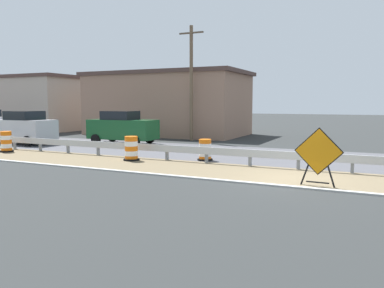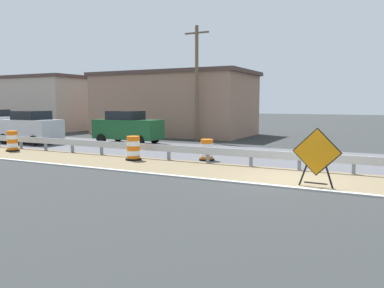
{
  "view_description": "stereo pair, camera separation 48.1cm",
  "coord_description": "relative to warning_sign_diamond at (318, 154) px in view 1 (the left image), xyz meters",
  "views": [
    {
      "loc": [
        -13.48,
        -2.39,
        2.67
      ],
      "look_at": [
        0.3,
        4.1,
        1.04
      ],
      "focal_mm": 36.2,
      "sensor_mm": 36.0,
      "label": 1
    },
    {
      "loc": [
        -13.27,
        -2.83,
        2.67
      ],
      "look_at": [
        0.3,
        4.1,
        1.04
      ],
      "focal_mm": 36.2,
      "sensor_mm": 36.0,
      "label": 2
    }
  ],
  "objects": [
    {
      "name": "ground_plane",
      "position": [
        0.72,
        0.84,
        -1.04
      ],
      "size": [
        160.0,
        160.0,
        0.0
      ],
      "primitive_type": "plane",
      "color": "#2B2D2D"
    },
    {
      "name": "median_dirt_strip",
      "position": [
        1.32,
        0.84,
        -1.03
      ],
      "size": [
        3.6,
        120.0,
        0.01
      ],
      "primitive_type": "cube",
      "color": "#706047",
      "rests_on": "ground"
    },
    {
      "name": "far_lane_asphalt",
      "position": [
        6.42,
        0.84,
        -1.04
      ],
      "size": [
        6.6,
        120.0,
        0.0
      ],
      "primitive_type": "cube",
      "color": "#4C4C51",
      "rests_on": "ground"
    },
    {
      "name": "curb_near_edge",
      "position": [
        -0.58,
        0.84,
        -1.03
      ],
      "size": [
        0.2,
        120.0,
        0.11
      ],
      "primitive_type": "cube",
      "color": "#ADADA8",
      "rests_on": "ground"
    },
    {
      "name": "guardrail_median",
      "position": [
        2.88,
        3.12,
        -0.52
      ],
      "size": [
        0.18,
        54.2,
        0.71
      ],
      "color": "#ADB2B7",
      "rests_on": "ground"
    },
    {
      "name": "warning_sign_diamond",
      "position": [
        0.0,
        0.0,
        0.0
      ],
      "size": [
        0.11,
        1.53,
        1.9
      ],
      "rotation": [
        0.0,
        0.0,
        3.1
      ],
      "color": "black",
      "rests_on": "ground"
    },
    {
      "name": "traffic_barrel_nearest",
      "position": [
        3.57,
        5.47,
        -0.59
      ],
      "size": [
        0.71,
        0.71,
        0.99
      ],
      "color": "orange",
      "rests_on": "ground"
    },
    {
      "name": "traffic_barrel_close",
      "position": [
        2.11,
        8.56,
        -0.53
      ],
      "size": [
        0.75,
        0.75,
        1.12
      ],
      "color": "orange",
      "rests_on": "ground"
    },
    {
      "name": "traffic_barrel_mid",
      "position": [
        1.82,
        16.47,
        -0.53
      ],
      "size": [
        0.71,
        0.71,
        1.12
      ],
      "color": "orange",
      "rests_on": "ground"
    },
    {
      "name": "car_trailing_near_lane",
      "position": [
        8.05,
        13.26,
        0.03
      ],
      "size": [
        2.13,
        4.52,
        2.13
      ],
      "rotation": [
        0.0,
        0.0,
        -1.54
      ],
      "color": "#195128",
      "rests_on": "ground"
    },
    {
      "name": "car_distant_b",
      "position": [
        5.17,
        18.95,
        0.03
      ],
      "size": [
        2.14,
        4.23,
        2.14
      ],
      "rotation": [
        0.0,
        0.0,
        1.57
      ],
      "color": "silver",
      "rests_on": "ground"
    },
    {
      "name": "roadside_shop_near",
      "position": [
        15.85,
        14.19,
        1.56
      ],
      "size": [
        7.03,
        13.2,
        5.17
      ],
      "color": "#93705B",
      "rests_on": "ground"
    },
    {
      "name": "roadside_shop_far",
      "position": [
        15.08,
        28.79,
        1.58
      ],
      "size": [
        6.39,
        10.53,
        5.2
      ],
      "color": "#AD9E8E",
      "rests_on": "ground"
    },
    {
      "name": "utility_pole_near",
      "position": [
        11.86,
        10.1,
        3.09
      ],
      "size": [
        0.24,
        1.8,
        7.94
      ],
      "color": "brown",
      "rests_on": "ground"
    }
  ]
}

